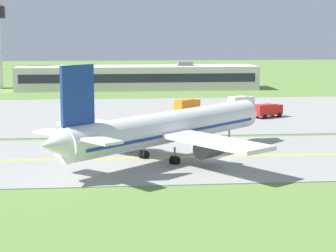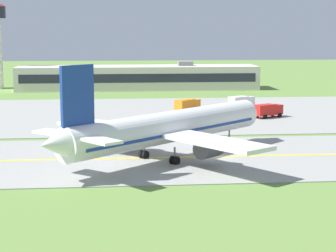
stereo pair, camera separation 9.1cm
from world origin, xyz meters
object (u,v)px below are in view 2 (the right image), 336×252
airplane_lead (167,128)px  service_truck_fuel (187,104)px  service_truck_baggage (268,110)px  service_truck_catering (241,101)px

airplane_lead → service_truck_fuel: (8.25, 44.87, -2.60)m
service_truck_baggage → service_truck_fuel: (-13.95, 9.69, 0.00)m
service_truck_baggage → service_truck_catering: size_ratio=1.02×
service_truck_baggage → service_truck_fuel: size_ratio=1.08×
service_truck_fuel → service_truck_catering: size_ratio=0.94×
service_truck_fuel → service_truck_catering: same height
service_truck_baggage → service_truck_catering: (-2.00, 14.05, 0.00)m
airplane_lead → service_truck_catering: 53.28m
service_truck_fuel → airplane_lead: bearing=-100.4°
service_truck_catering → service_truck_baggage: bearing=-81.9°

